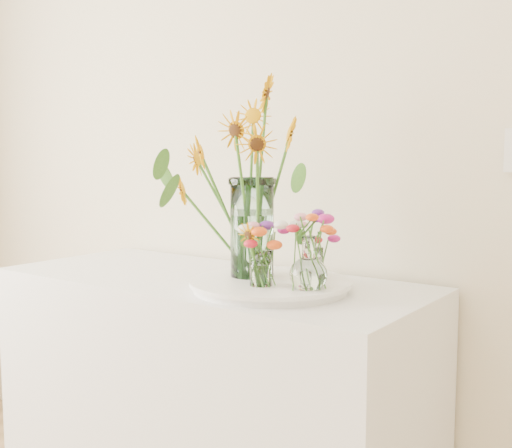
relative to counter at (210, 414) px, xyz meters
name	(u,v)px	position (x,y,z in m)	size (l,w,h in m)	color
counter	(210,414)	(0.00, 0.00, 0.00)	(1.40, 0.60, 0.90)	white
tray	(270,286)	(0.27, -0.05, 0.46)	(0.44, 0.44, 0.03)	white
mason_jar	(252,228)	(0.19, -0.03, 0.62)	(0.13, 0.13, 0.30)	silver
sunflower_bouquet	(252,179)	(0.19, -0.03, 0.77)	(0.84, 0.84, 0.58)	#DC9504
small_vase_a	(261,269)	(0.29, -0.13, 0.53)	(0.06, 0.06, 0.10)	white
wildflower_posy_a	(261,253)	(0.29, -0.13, 0.57)	(0.19, 0.19, 0.19)	#ED4F14
small_vase_b	(308,263)	(0.42, -0.08, 0.55)	(0.10, 0.10, 0.15)	white
wildflower_posy_b	(309,247)	(0.42, -0.08, 0.59)	(0.21, 0.21, 0.24)	#ED4F14
small_vase_c	(313,264)	(0.36, 0.04, 0.52)	(0.06, 0.06, 0.10)	white
wildflower_posy_c	(314,249)	(0.36, 0.04, 0.57)	(0.18, 0.18, 0.19)	#ED4F14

